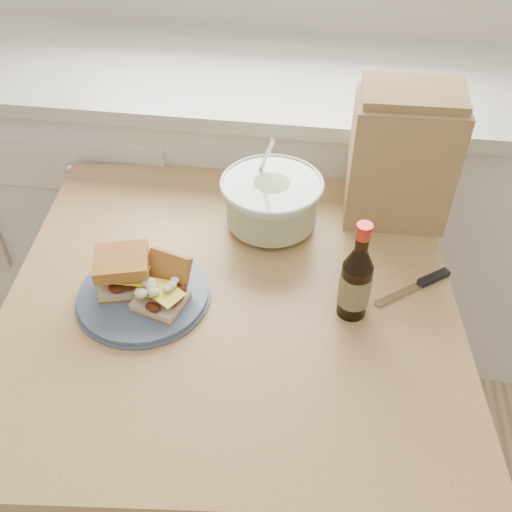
# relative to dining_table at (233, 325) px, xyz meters

# --- Properties ---
(cabinet_run) EXTENTS (2.50, 0.64, 0.94)m
(cabinet_run) POSITION_rel_dining_table_xyz_m (-0.04, 0.75, -0.19)
(cabinet_run) COLOR white
(cabinet_run) RESTS_ON ground
(dining_table) EXTENTS (1.04, 1.04, 0.78)m
(dining_table) POSITION_rel_dining_table_xyz_m (0.00, 0.00, 0.00)
(dining_table) COLOR tan
(dining_table) RESTS_ON ground
(plate) EXTENTS (0.27, 0.27, 0.02)m
(plate) POSITION_rel_dining_table_xyz_m (-0.18, -0.05, 0.12)
(plate) COLOR #475973
(plate) RESTS_ON dining_table
(sandwich_left) EXTENTS (0.13, 0.12, 0.08)m
(sandwich_left) POSITION_rel_dining_table_xyz_m (-0.22, -0.03, 0.17)
(sandwich_left) COLOR beige
(sandwich_left) RESTS_ON plate
(sandwich_right) EXTENTS (0.12, 0.15, 0.08)m
(sandwich_right) POSITION_rel_dining_table_xyz_m (-0.13, -0.06, 0.16)
(sandwich_right) COLOR beige
(sandwich_right) RESTS_ON plate
(coleslaw_bowl) EXTENTS (0.24, 0.24, 0.24)m
(coleslaw_bowl) POSITION_rel_dining_table_xyz_m (0.06, 0.23, 0.18)
(coleslaw_bowl) COLOR white
(coleslaw_bowl) RESTS_ON dining_table
(beer_bottle) EXTENTS (0.06, 0.06, 0.23)m
(beer_bottle) POSITION_rel_dining_table_xyz_m (0.25, -0.03, 0.20)
(beer_bottle) COLOR black
(beer_bottle) RESTS_ON dining_table
(knife) EXTENTS (0.16, 0.13, 0.01)m
(knife) POSITION_rel_dining_table_xyz_m (0.41, 0.08, 0.12)
(knife) COLOR silver
(knife) RESTS_ON dining_table
(paper_bag) EXTENTS (0.24, 0.16, 0.30)m
(paper_bag) POSITION_rel_dining_table_xyz_m (0.34, 0.31, 0.27)
(paper_bag) COLOR #AA8252
(paper_bag) RESTS_ON dining_table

